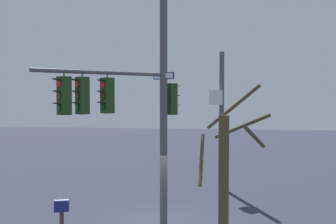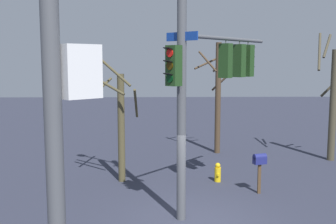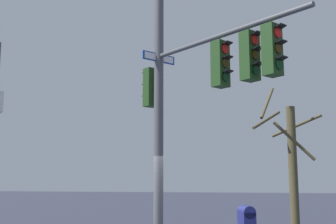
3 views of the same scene
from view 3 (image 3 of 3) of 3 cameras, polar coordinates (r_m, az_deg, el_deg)
main_signal_pole_assembly at (r=11.00m, az=2.57°, el=5.65°), size 4.22×5.40×8.71m
mailbox at (r=8.40m, az=10.67°, el=-14.45°), size 0.35×0.49×1.41m
bare_tree_behind_pole at (r=13.41m, az=16.40°, el=-6.81°), size 2.25×1.81×4.90m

